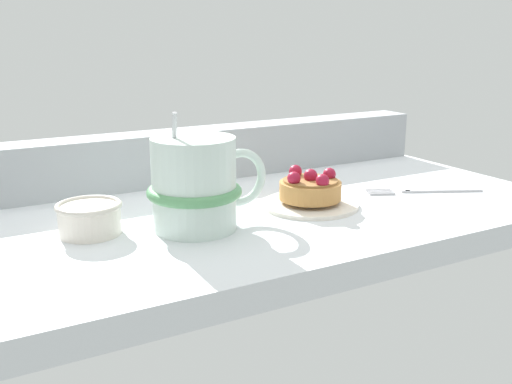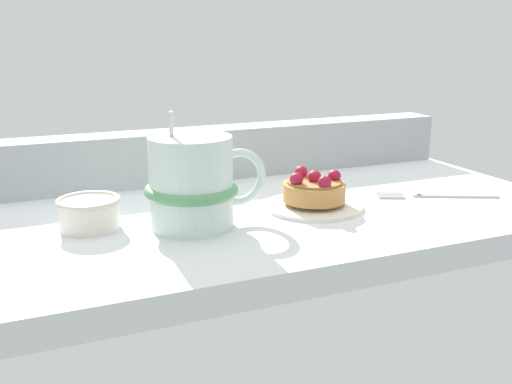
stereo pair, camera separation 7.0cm
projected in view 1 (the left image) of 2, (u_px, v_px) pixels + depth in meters
The scene contains 7 objects.
ground_plane at pixel (262, 218), 75.47cm from camera, with size 76.08×40.37×3.07cm, color silver.
window_rail_back at pixel (204, 153), 88.66cm from camera, with size 74.56×5.73×7.41cm, color #9EA3A8.
dessert_plate at pixel (310, 203), 74.88cm from camera, with size 12.17×12.17×0.99cm.
raspberry_tart at pixel (310, 188), 74.34cm from camera, with size 7.74×7.74×3.86cm.
coffee_mug at pixel (196, 184), 65.50cm from camera, with size 14.29×10.52×13.23cm.
dessert_fork at pixel (423, 190), 81.42cm from camera, with size 15.07×8.32×0.60cm.
sugar_bowl at pixel (90, 218), 64.09cm from camera, with size 7.14×7.14×3.52cm.
Camera 1 is at (-35.83, -62.37, 21.56)cm, focal length 41.82 mm.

